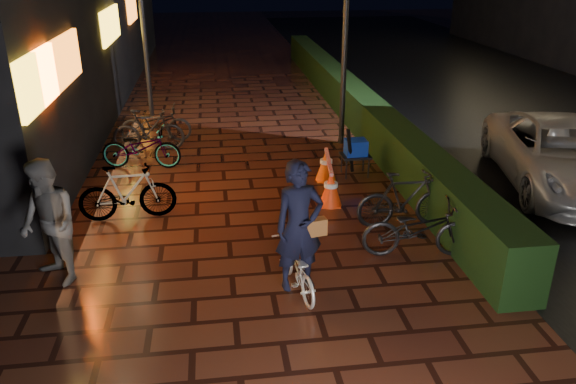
{
  "coord_description": "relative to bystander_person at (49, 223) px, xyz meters",
  "views": [
    {
      "loc": [
        -0.7,
        -7.86,
        4.49
      ],
      "look_at": [
        0.37,
        -0.03,
        1.1
      ],
      "focal_mm": 35.0,
      "sensor_mm": 36.0,
      "label": 1
    }
  ],
  "objects": [
    {
      "name": "ground",
      "position": [
        3.1,
        0.34,
        -0.94
      ],
      "size": [
        80.0,
        80.0,
        0.0
      ],
      "primitive_type": "plane",
      "color": "#381911",
      "rests_on": "ground"
    },
    {
      "name": "hedge",
      "position": [
        6.4,
        8.34,
        -0.44
      ],
      "size": [
        0.7,
        20.0,
        1.0
      ],
      "primitive_type": "cube",
      "color": "black",
      "rests_on": "ground"
    },
    {
      "name": "bystander_person",
      "position": [
        0.0,
        0.0,
        0.0
      ],
      "size": [
        1.14,
        1.16,
        1.89
      ],
      "primitive_type": "imported",
      "rotation": [
        0.0,
        0.0,
        -0.87
      ],
      "color": "#57575A",
      "rests_on": "ground"
    },
    {
      "name": "van",
      "position": [
        9.41,
        2.41,
        -0.26
      ],
      "size": [
        3.25,
        5.25,
        1.36
      ],
      "primitive_type": "imported",
      "rotation": [
        0.0,
        0.0,
        -0.22
      ],
      "color": "silver",
      "rests_on": "ground"
    },
    {
      "name": "lamp_post_hedge",
      "position": [
        5.58,
        5.83,
        1.86
      ],
      "size": [
        0.49,
        0.2,
        5.1
      ],
      "color": "black",
      "rests_on": "ground"
    },
    {
      "name": "lamp_post_sf",
      "position": [
        0.57,
        9.13,
        1.85
      ],
      "size": [
        0.47,
        0.26,
        5.08
      ],
      "color": "black",
      "rests_on": "ground"
    },
    {
      "name": "cyclist",
      "position": [
        3.46,
        -0.76,
        -0.2
      ],
      "size": [
        0.78,
        1.46,
        2.0
      ],
      "color": "white",
      "rests_on": "ground"
    },
    {
      "name": "traffic_barrier",
      "position": [
        4.62,
        2.76,
        -0.6
      ],
      "size": [
        0.6,
        1.72,
        0.7
      ],
      "color": "#F2370C",
      "rests_on": "ground"
    },
    {
      "name": "cart_assembly",
      "position": [
        5.36,
        3.57,
        -0.35
      ],
      "size": [
        0.63,
        0.64,
        1.16
      ],
      "color": "black",
      "rests_on": "ground"
    },
    {
      "name": "parked_bikes_storefront",
      "position": [
        0.82,
        4.86,
        -0.45
      ],
      "size": [
        2.0,
        5.21,
        1.03
      ],
      "color": "black",
      "rests_on": "ground"
    },
    {
      "name": "parked_bikes_hedge",
      "position": [
        5.56,
        0.49,
        -0.45
      ],
      "size": [
        1.91,
        1.69,
        1.03
      ],
      "color": "black",
      "rests_on": "ground"
    }
  ]
}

